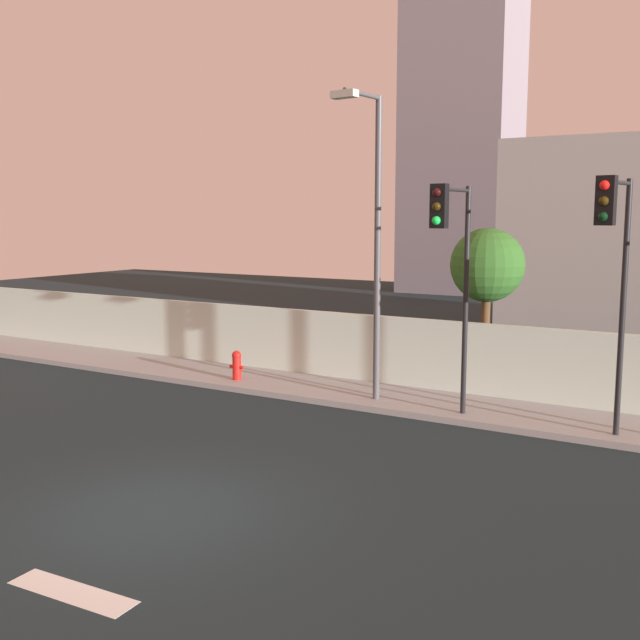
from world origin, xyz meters
TOP-DOWN VIEW (x-y plane):
  - ground_plane at (0.00, 0.00)m, footprint 80.00×80.00m
  - sidewalk at (0.00, 8.20)m, footprint 36.00×2.40m
  - perimeter_wall at (0.00, 9.49)m, footprint 36.00×0.18m
  - traffic_light_left at (5.47, 6.84)m, footprint 0.44×1.62m
  - traffic_light_right at (2.23, 6.81)m, footprint 0.36×1.67m
  - street_lamp_curbside at (-0.01, 7.55)m, footprint 0.62×1.67m
  - fire_hydrant at (-4.24, 7.74)m, footprint 0.44×0.26m
  - roadside_tree_leftmost at (1.77, 10.61)m, footprint 1.93×1.93m
  - tower_on_skyline at (-8.16, 35.49)m, footprint 6.37×5.00m

SIDE VIEW (x-z plane):
  - ground_plane at x=0.00m, z-range 0.00..0.00m
  - sidewalk at x=0.00m, z-range 0.00..0.15m
  - fire_hydrant at x=-4.24m, z-range 0.18..0.98m
  - perimeter_wall at x=0.00m, z-range 0.15..1.95m
  - roadside_tree_leftmost at x=1.77m, z-range 1.14..5.43m
  - traffic_light_right at x=2.23m, z-range 1.31..6.39m
  - traffic_light_left at x=5.47m, z-range 1.32..6.47m
  - street_lamp_curbside at x=-0.01m, z-range 0.74..7.93m
  - tower_on_skyline at x=-8.16m, z-range 0.00..24.14m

